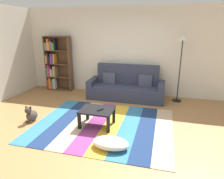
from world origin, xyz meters
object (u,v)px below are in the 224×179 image
pouf (111,143)px  tv_remote (100,110)px  standing_lamp (182,47)px  coffee_table (97,112)px  couch (126,87)px  bookshelf (56,64)px  dog (31,115)px

pouf → tv_remote: tv_remote is taller
standing_lamp → tv_remote: size_ratio=12.61×
coffee_table → standing_lamp: standing_lamp is taller
couch → pouf: size_ratio=3.37×
bookshelf → tv_remote: (2.32, -2.27, -0.49)m
couch → dog: size_ratio=5.69×
bookshelf → coffee_table: bearing=-45.2°
coffee_table → tv_remote: 0.12m
bookshelf → standing_lamp: 4.06m
bookshelf → pouf: bearing=-47.6°
bookshelf → coffee_table: (2.23, -2.25, -0.57)m
couch → bookshelf: (-2.50, 0.28, 0.56)m
coffee_table → dog: 1.57m
bookshelf → dog: bearing=-74.2°
coffee_table → bookshelf: bearing=134.8°
pouf → tv_remote: 0.90m
standing_lamp → tv_remote: standing_lamp is taller
coffee_table → tv_remote: bearing=-13.8°
pouf → dog: (-2.06, 0.59, 0.06)m
coffee_table → dog: bearing=-173.8°
bookshelf → tv_remote: bookshelf is taller
tv_remote → pouf: bearing=-29.3°
bookshelf → standing_lamp: (4.00, -0.16, 0.68)m
couch → bookshelf: 2.58m
coffee_table → pouf: 0.94m
pouf → tv_remote: (-0.43, 0.73, 0.30)m
pouf → coffee_table: bearing=124.1°
bookshelf → pouf: 4.14m
coffee_table → dog: (-1.55, -0.17, -0.16)m
couch → dog: 2.81m
pouf → standing_lamp: size_ratio=0.35×
couch → standing_lamp: 1.95m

